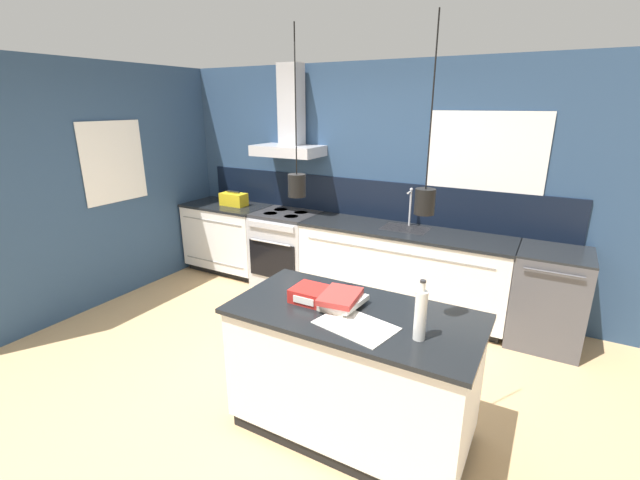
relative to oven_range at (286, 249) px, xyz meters
The scene contains 13 objects.
ground_plane 1.96m from the oven_range, 61.91° to the right, with size 16.00×16.00×0.00m, color tan.
wall_back 1.27m from the oven_range, 20.37° to the left, with size 5.60×2.37×2.60m.
wall_left 2.01m from the oven_range, 147.13° to the right, with size 0.08×3.80×2.60m.
counter_run_left 0.92m from the oven_range, behind, with size 1.11×0.64×0.91m.
counter_run_sink 1.47m from the oven_range, ahead, with size 2.23×0.64×1.32m.
oven_range is the anchor object (origin of this frame).
dishwasher 2.89m from the oven_range, ahead, with size 0.62×0.65×0.91m.
kitchen_island 2.64m from the oven_range, 47.01° to the right, with size 1.59×0.80×0.91m.
bottle_on_island 3.11m from the oven_range, 42.33° to the right, with size 0.07×0.07×0.35m.
book_stack 2.61m from the oven_range, 48.39° to the right, with size 0.27×0.33×0.10m.
red_supply_box 2.48m from the oven_range, 52.30° to the right, with size 0.25×0.22×0.09m.
paper_pile 2.85m from the oven_range, 47.96° to the right, with size 0.51×0.39×0.01m.
yellow_toolbox 0.96m from the oven_range, behind, with size 0.34×0.18×0.19m.
Camera 1 is at (1.90, -2.48, 2.17)m, focal length 24.00 mm.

